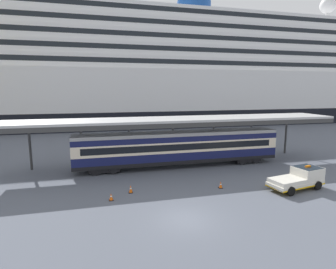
# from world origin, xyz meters

# --- Properties ---
(ground_plane) EXTENTS (400.00, 400.00, 0.00)m
(ground_plane) POSITION_xyz_m (0.00, 0.00, 0.00)
(ground_plane) COLOR #545966
(cruise_ship) EXTENTS (166.20, 26.41, 37.18)m
(cruise_ship) POSITION_xyz_m (15.82, 55.50, 12.80)
(cruise_ship) COLOR black
(cruise_ship) RESTS_ON ground
(platform_canopy) EXTENTS (38.29, 5.43, 5.63)m
(platform_canopy) POSITION_xyz_m (3.28, 13.14, 5.34)
(platform_canopy) COLOR #B8B8B8
(platform_canopy) RESTS_ON ground
(train_carriage) EXTENTS (23.58, 2.81, 4.11)m
(train_carriage) POSITION_xyz_m (3.28, 12.69, 2.31)
(train_carriage) COLOR black
(train_carriage) RESTS_ON ground
(service_truck) EXTENTS (5.48, 2.97, 2.02)m
(service_truck) POSITION_xyz_m (11.91, 3.24, 0.99)
(service_truck) COLOR silver
(service_truck) RESTS_ON ground
(traffic_cone_near) EXTENTS (0.36, 0.36, 0.62)m
(traffic_cone_near) POSITION_xyz_m (4.96, 5.01, 0.31)
(traffic_cone_near) COLOR black
(traffic_cone_near) RESTS_ON ground
(traffic_cone_mid) EXTENTS (0.36, 0.36, 0.70)m
(traffic_cone_mid) POSITION_xyz_m (-3.13, 5.87, 0.34)
(traffic_cone_mid) COLOR black
(traffic_cone_mid) RESTS_ON ground
(traffic_cone_far) EXTENTS (0.36, 0.36, 0.60)m
(traffic_cone_far) POSITION_xyz_m (-4.86, 4.61, 0.30)
(traffic_cone_far) COLOR black
(traffic_cone_far) RESTS_ON ground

